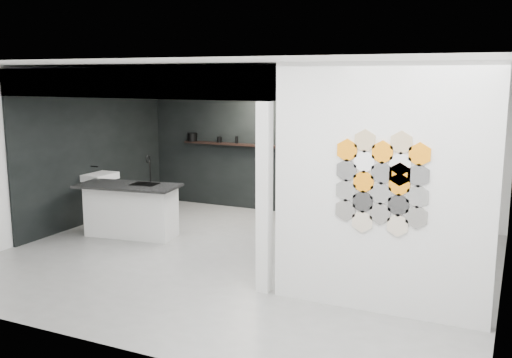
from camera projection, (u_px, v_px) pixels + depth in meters
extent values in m
cube|color=slate|center=(241.00, 259.00, 8.35)|extent=(7.00, 6.00, 0.01)
cube|color=silver|center=(380.00, 190.00, 6.28)|extent=(2.45, 0.15, 2.80)
cube|color=black|center=(249.00, 151.00, 11.33)|extent=(4.40, 0.04, 2.35)
cube|color=black|center=(97.00, 157.00, 10.48)|extent=(0.04, 4.00, 2.35)
cube|color=silver|center=(197.00, 82.00, 9.33)|extent=(4.40, 4.00, 0.40)
cube|color=silver|center=(264.00, 199.00, 6.91)|extent=(0.16, 0.16, 2.35)
cube|color=silver|center=(123.00, 83.00, 7.62)|extent=(4.40, 0.16, 0.40)
cube|color=silver|center=(100.00, 177.00, 10.26)|extent=(0.40, 0.60, 0.12)
cube|color=black|center=(251.00, 145.00, 11.17)|extent=(3.00, 0.15, 0.04)
cube|color=silver|center=(131.00, 211.00, 9.48)|extent=(1.54, 0.75, 0.85)
cube|color=black|center=(128.00, 186.00, 9.33)|extent=(1.77, 0.97, 0.04)
cube|color=black|center=(145.00, 184.00, 9.38)|extent=(0.49, 0.44, 0.01)
cylinder|color=black|center=(150.00, 170.00, 9.53)|extent=(0.03, 0.03, 0.40)
torus|color=black|center=(148.00, 159.00, 9.43)|extent=(0.04, 0.14, 0.14)
cylinder|color=black|center=(192.00, 137.00, 11.72)|extent=(0.21, 0.21, 0.16)
ellipsoid|color=black|center=(305.00, 143.00, 10.69)|extent=(0.24, 0.24, 0.17)
cylinder|color=gray|center=(317.00, 145.00, 10.60)|extent=(0.16, 0.16, 0.10)
cylinder|color=gray|center=(317.00, 144.00, 10.59)|extent=(0.10, 0.10, 0.13)
cylinder|color=black|center=(237.00, 140.00, 11.29)|extent=(0.06, 0.06, 0.14)
cylinder|color=black|center=(219.00, 140.00, 11.46)|extent=(0.11, 0.11, 0.11)
cylinder|color=#66635E|center=(345.00, 210.00, 6.40)|extent=(0.26, 0.02, 0.26)
cylinder|color=silver|center=(346.00, 190.00, 6.36)|extent=(0.26, 0.02, 0.26)
cylinder|color=black|center=(347.00, 170.00, 6.32)|extent=(0.26, 0.02, 0.26)
cylinder|color=orange|center=(347.00, 150.00, 6.28)|extent=(0.26, 0.02, 0.26)
cylinder|color=beige|center=(362.00, 221.00, 6.34)|extent=(0.26, 0.02, 0.26)
cylinder|color=#2D2D2D|center=(363.00, 202.00, 6.30)|extent=(0.26, 0.02, 0.26)
cylinder|color=orange|center=(364.00, 182.00, 6.26)|extent=(0.26, 0.02, 0.26)
cylinder|color=white|center=(364.00, 161.00, 6.22)|extent=(0.26, 0.02, 0.26)
cylinder|color=tan|center=(365.00, 141.00, 6.18)|extent=(0.26, 0.02, 0.26)
cylinder|color=#66635E|center=(380.00, 213.00, 6.24)|extent=(0.26, 0.02, 0.26)
cylinder|color=silver|center=(381.00, 193.00, 6.20)|extent=(0.26, 0.02, 0.26)
cylinder|color=black|center=(382.00, 173.00, 6.16)|extent=(0.26, 0.02, 0.26)
cylinder|color=orange|center=(382.00, 152.00, 6.12)|extent=(0.26, 0.02, 0.26)
cylinder|color=beige|center=(397.00, 225.00, 6.18)|extent=(0.26, 0.02, 0.26)
cylinder|color=#2D2D2D|center=(398.00, 205.00, 6.13)|extent=(0.26, 0.02, 0.26)
cylinder|color=orange|center=(399.00, 185.00, 6.09)|extent=(0.26, 0.02, 0.26)
cylinder|color=white|center=(400.00, 164.00, 6.05)|extent=(0.26, 0.02, 0.26)
cylinder|color=tan|center=(401.00, 143.00, 6.01)|extent=(0.26, 0.02, 0.26)
cylinder|color=#66635E|center=(416.00, 217.00, 6.07)|extent=(0.26, 0.02, 0.26)
cylinder|color=silver|center=(417.00, 196.00, 6.03)|extent=(0.26, 0.02, 0.26)
cylinder|color=black|center=(419.00, 176.00, 5.99)|extent=(0.26, 0.02, 0.26)
cylinder|color=orange|center=(420.00, 154.00, 5.95)|extent=(0.26, 0.02, 0.26)
cylinder|color=orange|center=(400.00, 174.00, 6.07)|extent=(0.26, 0.02, 0.26)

